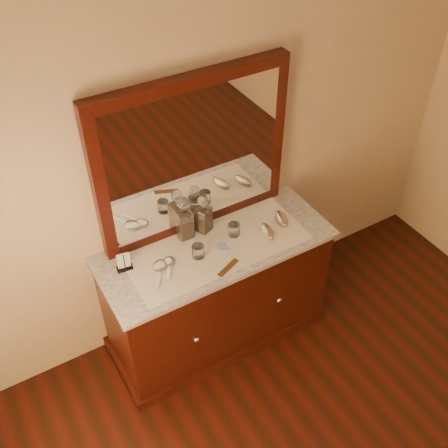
{
  "coord_description": "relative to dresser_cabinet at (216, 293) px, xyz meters",
  "views": [
    {
      "loc": [
        -1.11,
        -0.04,
        3.08
      ],
      "look_at": [
        0.0,
        1.85,
        1.1
      ],
      "focal_mm": 42.48,
      "sensor_mm": 36.0,
      "label": 1
    }
  ],
  "objects": [
    {
      "name": "dresser_cabinet",
      "position": [
        0.0,
        0.0,
        0.0
      ],
      "size": [
        1.4,
        0.55,
        0.82
      ],
      "primitive_type": "cube",
      "color": "black",
      "rests_on": "floor"
    },
    {
      "name": "dresser_plinth",
      "position": [
        0.0,
        0.0,
        -0.37
      ],
      "size": [
        1.46,
        0.59,
        0.08
      ],
      "primitive_type": "cube",
      "color": "black",
      "rests_on": "floor"
    },
    {
      "name": "knob_left",
      "position": [
        -0.3,
        -0.28,
        0.04
      ],
      "size": [
        0.04,
        0.04,
        0.04
      ],
      "primitive_type": "sphere",
      "color": "silver",
      "rests_on": "dresser_cabinet"
    },
    {
      "name": "knob_right",
      "position": [
        0.3,
        -0.28,
        0.04
      ],
      "size": [
        0.04,
        0.04,
        0.04
      ],
      "primitive_type": "sphere",
      "color": "silver",
      "rests_on": "dresser_cabinet"
    },
    {
      "name": "marble_top",
      "position": [
        0.0,
        0.0,
        0.42
      ],
      "size": [
        1.44,
        0.59,
        0.03
      ],
      "primitive_type": "cube",
      "color": "white",
      "rests_on": "dresser_cabinet"
    },
    {
      "name": "mirror_frame",
      "position": [
        0.0,
        0.25,
        0.94
      ],
      "size": [
        1.2,
        0.08,
        1.0
      ],
      "primitive_type": "cube",
      "color": "black",
      "rests_on": "marble_top"
    },
    {
      "name": "mirror_glass",
      "position": [
        0.0,
        0.21,
        0.94
      ],
      "size": [
        1.06,
        0.01,
        0.86
      ],
      "primitive_type": "cube",
      "color": "white",
      "rests_on": "marble_top"
    },
    {
      "name": "lace_runner",
      "position": [
        0.0,
        -0.02,
        0.44
      ],
      "size": [
        1.1,
        0.45,
        0.0
      ],
      "primitive_type": "cube",
      "color": "white",
      "rests_on": "marble_top"
    },
    {
      "name": "pin_dish",
      "position": [
        0.03,
        -0.04,
        0.45
      ],
      "size": [
        0.08,
        0.08,
        0.01
      ],
      "primitive_type": "cylinder",
      "rotation": [
        0.0,
        0.0,
        0.01
      ],
      "color": "white",
      "rests_on": "lace_runner"
    },
    {
      "name": "comb",
      "position": [
        -0.03,
        -0.2,
        0.45
      ],
      "size": [
        0.16,
        0.09,
        0.01
      ],
      "primitive_type": "cube",
      "rotation": [
        0.0,
        0.0,
        0.39
      ],
      "color": "brown",
      "rests_on": "lace_runner"
    },
    {
      "name": "napkin_rack",
      "position": [
        -0.55,
        0.1,
        0.5
      ],
      "size": [
        0.1,
        0.07,
        0.14
      ],
      "color": "black",
      "rests_on": "marble_top"
    },
    {
      "name": "decanter_left",
      "position": [
        -0.12,
        0.17,
        0.56
      ],
      "size": [
        0.09,
        0.09,
        0.3
      ],
      "color": "brown",
      "rests_on": "lace_runner"
    },
    {
      "name": "decanter_right",
      "position": [
        0.0,
        0.15,
        0.55
      ],
      "size": [
        0.11,
        0.11,
        0.27
      ],
      "color": "brown",
      "rests_on": "lace_runner"
    },
    {
      "name": "brush_near",
      "position": [
        0.32,
        -0.08,
        0.46
      ],
      "size": [
        0.1,
        0.16,
        0.04
      ],
      "color": "#98845D",
      "rests_on": "lace_runner"
    },
    {
      "name": "brush_far",
      "position": [
        0.47,
        -0.03,
        0.46
      ],
      "size": [
        0.1,
        0.16,
        0.04
      ],
      "color": "#98845D",
      "rests_on": "lace_runner"
    },
    {
      "name": "hand_mirror_outer",
      "position": [
        -0.38,
        -0.02,
        0.45
      ],
      "size": [
        0.17,
        0.22,
        0.02
      ],
      "color": "silver",
      "rests_on": "lace_runner"
    },
    {
      "name": "hand_mirror_inner",
      "position": [
        -0.31,
        -0.01,
        0.45
      ],
      "size": [
        0.13,
        0.19,
        0.02
      ],
      "color": "silver",
      "rests_on": "lace_runner"
    },
    {
      "name": "tumblers",
      "position": [
        0.0,
        -0.0,
        0.49
      ],
      "size": [
        0.35,
        0.13,
        0.08
      ],
      "color": "white",
      "rests_on": "lace_runner"
    }
  ]
}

